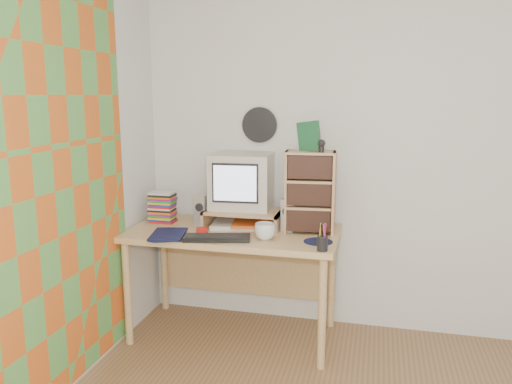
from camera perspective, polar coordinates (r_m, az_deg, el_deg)
The scene contains 19 objects.
back_wall at distance 3.48m, azimuth 15.58°, elevation 4.23°, with size 3.50×3.50×0.00m, color silver.
curtain at distance 2.76m, azimuth -21.99°, elevation 0.02°, with size 2.20×2.20×0.00m, color #CA5A1C.
wall_disc at distance 3.54m, azimuth 0.41°, elevation 7.67°, with size 0.25×0.25×0.02m, color black.
desk at distance 3.44m, azimuth -2.36°, elevation -6.27°, with size 1.40×0.70×0.75m.
monitor_riser at distance 3.40m, azimuth -1.41°, elevation -2.47°, with size 0.52×0.30×0.12m.
crt_monitor at distance 3.41m, azimuth -1.70°, elevation 1.24°, with size 0.40×0.40×0.38m, color beige.
speaker_left at distance 3.43m, azimuth -6.24°, elevation -2.13°, with size 0.08×0.08×0.22m, color #A9AAAE.
speaker_right at distance 3.30m, azimuth 3.64°, elevation -2.62°, with size 0.08×0.08×0.22m, color #A9AAAE.
keyboard at distance 3.12m, azimuth -4.48°, elevation -5.25°, with size 0.41×0.14×0.03m, color black.
dvd_stack at distance 3.59m, azimuth -10.66°, elevation -1.49°, with size 0.17×0.12×0.24m, color brown, non-canonical shape.
cd_rack at distance 3.25m, azimuth 6.15°, elevation -0.04°, with size 0.32×0.17×0.53m, color tan.
mug at distance 3.12m, azimuth 1.03°, elevation -4.53°, with size 0.13×0.13×0.10m, color silver.
diary at distance 3.26m, azimuth -11.81°, elevation -4.55°, with size 0.25×0.19×0.05m, color #0F1237.
mousepad at distance 3.10m, azimuth 7.12°, elevation -5.65°, with size 0.18×0.18×0.00m, color black.
pen_cup at distance 2.92m, azimuth 7.60°, elevation -5.49°, with size 0.06×0.06×0.13m, color black, non-canonical shape.
papers at distance 3.41m, azimuth -1.58°, elevation -3.72°, with size 0.32×0.23×0.04m, color silver, non-canonical shape.
red_box at distance 3.29m, azimuth -6.19°, elevation -4.37°, with size 0.07×0.04×0.04m, color red.
game_box at distance 3.22m, azimuth 6.07°, elevation 6.35°, with size 0.15×0.03×0.19m, color #195731.
webcam at distance 3.16m, azimuth 7.49°, elevation 5.25°, with size 0.05×0.05×0.08m, color black, non-canonical shape.
Camera 1 is at (-0.11, -1.71, 1.64)m, focal length 35.00 mm.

